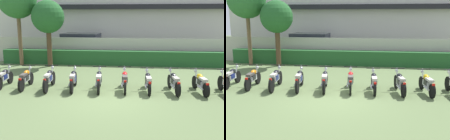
{
  "view_description": "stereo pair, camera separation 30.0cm",
  "coord_description": "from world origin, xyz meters",
  "views": [
    {
      "loc": [
        1.22,
        -9.32,
        3.16
      ],
      "look_at": [
        0.0,
        1.59,
        0.83
      ],
      "focal_mm": 41.12,
      "sensor_mm": 36.0,
      "label": 1
    },
    {
      "loc": [
        1.52,
        -9.28,
        3.16
      ],
      "look_at": [
        0.0,
        1.59,
        0.83
      ],
      "focal_mm": 41.12,
      "sensor_mm": 36.0,
      "label": 2
    }
  ],
  "objects": [
    {
      "name": "motorcycle_in_row_8",
      "position": [
        3.74,
        1.35,
        0.44
      ],
      "size": [
        0.6,
        1.85,
        0.94
      ],
      "rotation": [
        0.0,
        0.0,
        1.71
      ],
      "color": "black",
      "rests_on": "ground"
    },
    {
      "name": "motorcycle_in_row_4",
      "position": [
        -0.52,
        1.25,
        0.46
      ],
      "size": [
        0.6,
        1.86,
        0.97
      ],
      "rotation": [
        0.0,
        0.0,
        1.69
      ],
      "color": "black",
      "rests_on": "ground"
    },
    {
      "name": "motorcycle_in_row_0",
      "position": [
        -4.86,
        1.3,
        0.44
      ],
      "size": [
        0.6,
        1.78,
        0.94
      ],
      "rotation": [
        0.0,
        0.0,
        1.67
      ],
      "color": "black",
      "rests_on": "ground"
    },
    {
      "name": "ground",
      "position": [
        0.0,
        0.0,
        0.0
      ],
      "size": [
        60.0,
        60.0,
        0.0
      ],
      "primitive_type": "plane",
      "color": "#607547"
    },
    {
      "name": "tree_near_inspector",
      "position": [
        -6.5,
        6.45,
        4.15
      ],
      "size": [
        2.41,
        2.41,
        5.39
      ],
      "color": "brown",
      "rests_on": "ground"
    },
    {
      "name": "motorcycle_in_row_1",
      "position": [
        -3.81,
        1.23,
        0.44
      ],
      "size": [
        0.6,
        1.78,
        0.95
      ],
      "rotation": [
        0.0,
        0.0,
        1.66
      ],
      "color": "black",
      "rests_on": "ground"
    },
    {
      "name": "motorcycle_in_row_5",
      "position": [
        0.57,
        1.36,
        0.45
      ],
      "size": [
        0.6,
        1.94,
        0.96
      ],
      "rotation": [
        0.0,
        0.0,
        1.66
      ],
      "color": "black",
      "rests_on": "ground"
    },
    {
      "name": "motorcycle_in_row_2",
      "position": [
        -2.73,
        1.2,
        0.46
      ],
      "size": [
        0.6,
        1.98,
        0.98
      ],
      "rotation": [
        0.0,
        0.0,
        1.68
      ],
      "color": "black",
      "rests_on": "ground"
    },
    {
      "name": "motorcycle_in_row_6",
      "position": [
        1.57,
        1.3,
        0.44
      ],
      "size": [
        0.6,
        1.82,
        0.94
      ],
      "rotation": [
        0.0,
        0.0,
        1.64
      ],
      "color": "black",
      "rests_on": "ground"
    },
    {
      "name": "compound_wall",
      "position": [
        0.0,
        7.84,
        0.85
      ],
      "size": [
        19.85,
        0.3,
        1.7
      ],
      "primitive_type": "cube",
      "color": "#BCB7A8",
      "rests_on": "ground"
    },
    {
      "name": "hedge_row",
      "position": [
        0.0,
        7.14,
        0.47
      ],
      "size": [
        15.88,
        0.7,
        0.94
      ],
      "primitive_type": "cube",
      "color": "#235628",
      "rests_on": "ground"
    },
    {
      "name": "motorcycle_in_row_7",
      "position": [
        2.64,
        1.32,
        0.45
      ],
      "size": [
        0.6,
        1.91,
        0.96
      ],
      "rotation": [
        0.0,
        0.0,
        1.7
      ],
      "color": "black",
      "rests_on": "ground"
    },
    {
      "name": "parked_car",
      "position": [
        -3.05,
        9.44,
        0.94
      ],
      "size": [
        4.64,
        2.39,
        1.89
      ],
      "rotation": [
        0.0,
        0.0,
        -0.08
      ],
      "color": "#9EA3A8",
      "rests_on": "ground"
    },
    {
      "name": "tree_far_side",
      "position": [
        -4.5,
        6.25,
        3.05
      ],
      "size": [
        2.02,
        2.02,
        4.11
      ],
      "color": "#4C3823",
      "rests_on": "ground"
    },
    {
      "name": "building",
      "position": [
        0.0,
        14.01,
        3.64
      ],
      "size": [
        20.9,
        6.5,
        7.28
      ],
      "color": "silver",
      "rests_on": "ground"
    },
    {
      "name": "motorcycle_in_row_3",
      "position": [
        -1.66,
        1.24,
        0.45
      ],
      "size": [
        0.6,
        1.93,
        0.97
      ],
      "rotation": [
        0.0,
        0.0,
        1.71
      ],
      "color": "black",
      "rests_on": "ground"
    }
  ]
}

